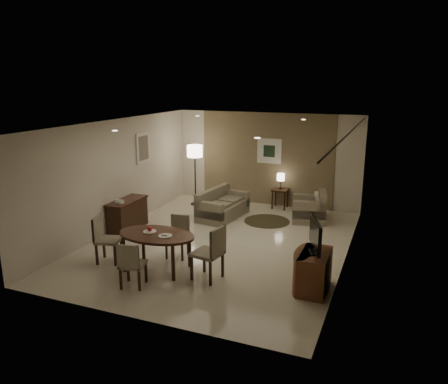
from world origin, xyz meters
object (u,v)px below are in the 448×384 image
at_px(chair_near, 133,264).
at_px(floor_lamp, 195,175).
at_px(chair_left, 109,240).
at_px(sofa, 223,204).
at_px(dining_table, 157,252).
at_px(armchair, 309,206).
at_px(chair_right, 207,253).
at_px(chair_far, 177,237).
at_px(tv_cabinet, 314,272).
at_px(console_desk, 128,215).
at_px(side_table, 280,199).

bearing_deg(chair_near, floor_lamp, -88.57).
relative_size(chair_left, sofa, 0.59).
xyz_separation_m(dining_table, chair_near, (-0.03, -0.80, 0.07)).
xyz_separation_m(sofa, armchair, (2.21, 0.57, 0.02)).
bearing_deg(chair_right, chair_far, -115.46).
bearing_deg(armchair, tv_cabinet, 0.71).
relative_size(console_desk, floor_lamp, 0.68).
bearing_deg(console_desk, sofa, 44.43).
bearing_deg(side_table, dining_table, -103.00).
distance_m(chair_left, chair_right, 2.17).
relative_size(chair_far, floor_lamp, 0.49).
height_order(console_desk, armchair, armchair).
bearing_deg(floor_lamp, chair_far, -69.89).
xyz_separation_m(console_desk, side_table, (3.02, 3.19, -0.09)).
bearing_deg(floor_lamp, chair_left, -87.51).
height_order(tv_cabinet, chair_left, chair_left).
bearing_deg(console_desk, armchair, 30.25).
bearing_deg(armchair, chair_left, -49.77).
height_order(armchair, side_table, armchair).
bearing_deg(side_table, console_desk, -133.45).
height_order(chair_far, side_table, chair_far).
distance_m(armchair, floor_lamp, 3.48).
height_order(console_desk, floor_lamp, floor_lamp).
bearing_deg(floor_lamp, chair_near, -76.39).
bearing_deg(sofa, tv_cabinet, -129.30).
relative_size(chair_right, side_table, 1.82).
relative_size(console_desk, tv_cabinet, 1.33).
xyz_separation_m(chair_far, side_table, (1.07, 4.28, -0.15)).
relative_size(dining_table, sofa, 0.97).
distance_m(console_desk, sofa, 2.55).
relative_size(chair_left, side_table, 1.67).
height_order(dining_table, armchair, armchair).
bearing_deg(chair_right, sofa, -152.56).
xyz_separation_m(dining_table, chair_left, (-1.09, -0.05, 0.11)).
relative_size(chair_far, armchair, 0.97).
distance_m(console_desk, tv_cabinet, 5.11).
xyz_separation_m(chair_near, chair_far, (0.10, 1.48, 0.00)).
distance_m(chair_right, floor_lamp, 5.04).
bearing_deg(chair_near, dining_table, -104.23).
height_order(tv_cabinet, chair_near, chair_near).
xyz_separation_m(chair_near, side_table, (1.17, 5.76, -0.14)).
relative_size(tv_cabinet, chair_near, 1.05).
relative_size(chair_far, sofa, 0.54).
height_order(console_desk, tv_cabinet, console_desk).
xyz_separation_m(console_desk, chair_right, (2.96, -1.79, 0.14)).
distance_m(console_desk, chair_left, 1.99).
bearing_deg(chair_right, chair_left, -79.50).
distance_m(console_desk, floor_lamp, 2.75).
bearing_deg(console_desk, chair_near, -54.17).
relative_size(console_desk, chair_far, 1.38).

